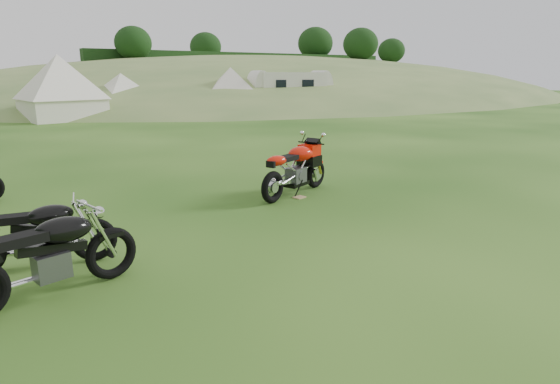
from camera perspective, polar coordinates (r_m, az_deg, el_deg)
ground at (r=6.92m, az=4.52°, el=-5.09°), size 120.00×120.00×0.00m
hillside at (r=53.15m, az=-2.97°, el=11.95°), size 80.00×64.00×8.00m
hedgerow at (r=53.15m, az=-2.97°, el=11.95°), size 36.00×1.20×8.60m
sport_motorcycle at (r=8.93m, az=1.90°, el=3.30°), size 1.99×1.08×1.16m
plywood_board at (r=8.84m, az=2.37°, el=-0.64°), size 0.25×0.22×0.02m
vintage_moto_a at (r=5.39m, az=-26.43°, el=-6.79°), size 1.94×0.82×0.99m
vintage_moto_b at (r=6.28m, az=-27.46°, el=-4.43°), size 1.76×0.75×0.91m
tent_left at (r=25.80m, az=-25.18°, el=11.24°), size 3.75×3.75×2.92m
tent_mid at (r=28.39m, az=-18.72°, el=11.46°), size 3.19×3.19×2.38m
tent_right at (r=27.99m, az=-6.00°, el=12.31°), size 3.96×3.96×2.59m
caravan at (r=29.07m, az=1.18°, el=12.20°), size 5.38×3.41×2.33m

